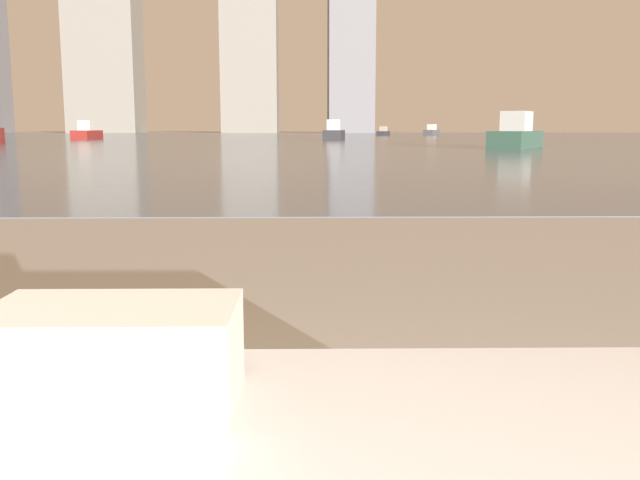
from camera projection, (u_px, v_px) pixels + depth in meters
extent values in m
cube|color=silver|center=(120.00, 387.00, 0.85)|extent=(0.29, 0.18, 0.04)
cube|color=silver|center=(118.00, 355.00, 0.85)|extent=(0.29, 0.18, 0.04)
cube|color=silver|center=(117.00, 322.00, 0.84)|extent=(0.29, 0.18, 0.04)
cube|color=slate|center=(309.00, 138.00, 61.28)|extent=(180.00, 110.00, 0.01)
cube|color=#4C4C51|center=(432.00, 132.00, 83.85)|extent=(2.45, 3.43, 0.57)
cube|color=silver|center=(432.00, 127.00, 83.75)|extent=(1.27, 1.46, 0.65)
cube|color=#335647|center=(516.00, 140.00, 29.86)|extent=(3.24, 4.23, 0.71)
cube|color=silver|center=(517.00, 121.00, 29.74)|extent=(1.64, 1.83, 0.81)
cube|color=#2D2D33|center=(334.00, 135.00, 51.70)|extent=(1.77, 3.93, 0.66)
cube|color=silver|center=(334.00, 125.00, 51.59)|extent=(1.12, 1.53, 0.76)
cube|color=#2D2D33|center=(383.00, 133.00, 77.79)|extent=(1.74, 2.74, 0.45)
cube|color=#B2A893|center=(383.00, 129.00, 77.72)|extent=(0.95, 1.14, 0.52)
cube|color=maroon|center=(87.00, 135.00, 53.08)|extent=(1.37, 3.69, 0.64)
cube|color=silver|center=(87.00, 125.00, 52.97)|extent=(0.95, 1.40, 0.73)
cube|color=gray|center=(104.00, 41.00, 113.79)|extent=(10.98, 8.44, 29.04)
cube|color=slate|center=(350.00, 52.00, 114.67)|extent=(7.15, 11.47, 25.90)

